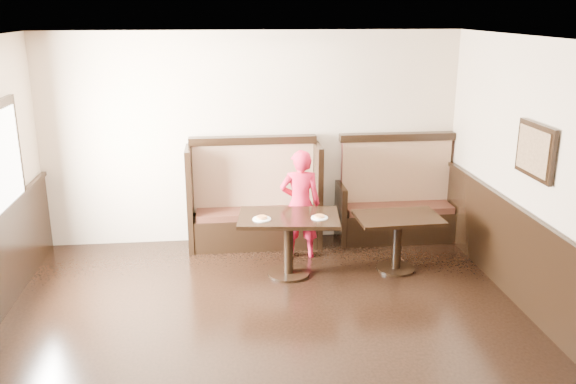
{
  "coord_description": "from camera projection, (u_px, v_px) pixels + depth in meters",
  "views": [
    {
      "loc": [
        -0.4,
        -4.43,
        3.08
      ],
      "look_at": [
        0.35,
        2.35,
        1.0
      ],
      "focal_mm": 38.0,
      "sensor_mm": 36.0,
      "label": 1
    }
  ],
  "objects": [
    {
      "name": "room_shell",
      "position": [
        239.0,
        302.0,
        5.19
      ],
      "size": [
        7.0,
        7.0,
        7.0
      ],
      "color": "tan",
      "rests_on": "ground"
    },
    {
      "name": "table_main",
      "position": [
        289.0,
        230.0,
        7.15
      ],
      "size": [
        1.24,
        0.86,
        0.74
      ],
      "rotation": [
        0.0,
        0.0,
        -0.12
      ],
      "color": "black",
      "rests_on": "ground"
    },
    {
      "name": "child",
      "position": [
        300.0,
        204.0,
        7.65
      ],
      "size": [
        0.53,
        0.36,
        1.4
      ],
      "primitive_type": "imported",
      "rotation": [
        0.0,
        0.0,
        3.09
      ],
      "color": "red",
      "rests_on": "ground"
    },
    {
      "name": "booth_neighbor",
      "position": [
        397.0,
        205.0,
        8.35
      ],
      "size": [
        1.65,
        0.72,
        1.45
      ],
      "color": "black",
      "rests_on": "ground"
    },
    {
      "name": "table_neighbor",
      "position": [
        398.0,
        230.0,
        7.3
      ],
      "size": [
        1.01,
        0.68,
        0.69
      ],
      "rotation": [
        0.0,
        0.0,
        0.04
      ],
      "color": "black",
      "rests_on": "ground"
    },
    {
      "name": "booth_main",
      "position": [
        254.0,
        206.0,
        8.13
      ],
      "size": [
        1.75,
        0.72,
        1.45
      ],
      "color": "black",
      "rests_on": "ground"
    },
    {
      "name": "pizza_plate_left",
      "position": [
        262.0,
        218.0,
        6.98
      ],
      "size": [
        0.21,
        0.21,
        0.04
      ],
      "color": "white",
      "rests_on": "table_main"
    },
    {
      "name": "pizza_plate_right",
      "position": [
        319.0,
        217.0,
        7.02
      ],
      "size": [
        0.2,
        0.2,
        0.04
      ],
      "color": "white",
      "rests_on": "table_main"
    }
  ]
}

